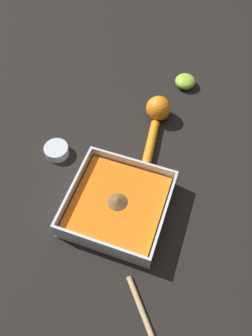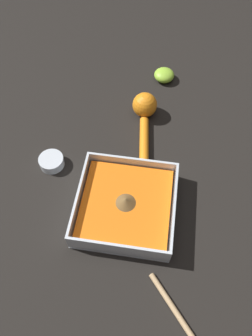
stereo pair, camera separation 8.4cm
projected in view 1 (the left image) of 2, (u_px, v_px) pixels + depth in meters
The scene contains 6 objects.
ground_plane at pixel (125, 206), 0.81m from camera, with size 4.00×4.00×0.00m, color black.
square_dish at pixel (118, 205), 0.79m from camera, with size 0.23×0.23×0.06m.
spice_bowl at pixel (57, 151), 0.89m from camera, with size 0.07×0.07×0.03m.
lemon_squeezer at pixel (157, 116), 0.93m from camera, with size 0.07×0.22×0.07m.
lemon_half at pixel (185, 81), 1.03m from camera, with size 0.06×0.06×0.04m.
wooden_spoon at pixel (150, 331), 0.66m from camera, with size 0.15×0.17×0.01m.
Camera 1 is at (-0.12, 0.34, 0.74)m, focal length 35.00 mm.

